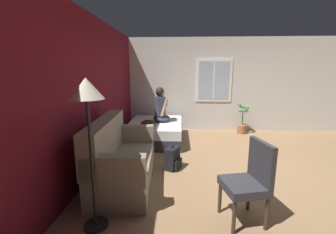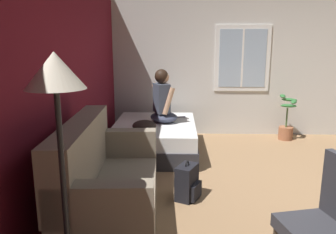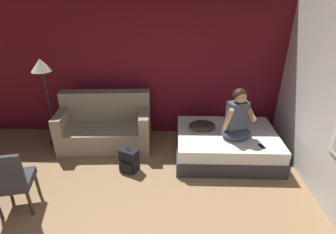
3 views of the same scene
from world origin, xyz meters
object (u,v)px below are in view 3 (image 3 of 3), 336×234
object	(u,v)px
bed	(226,144)
person_seated	(237,118)
cell_phone	(262,146)
side_chair	(11,180)
throw_pillow	(202,126)
backpack	(129,161)
floor_lamp	(43,74)
couch	(106,127)

from	to	relation	value
bed	person_seated	world-z (taller)	person_seated
bed	cell_phone	distance (m)	0.70
side_chair	throw_pillow	size ratio (longest dim) A/B	2.04
bed	throw_pillow	xyz separation A→B (m)	(-0.45, 0.12, 0.31)
backpack	floor_lamp	size ratio (longest dim) A/B	0.27
side_chair	backpack	bearing A→B (deg)	33.88
couch	throw_pillow	world-z (taller)	couch
couch	side_chair	xyz separation A→B (m)	(-0.82, -1.74, 0.14)
throw_pillow	cell_phone	size ratio (longest dim) A/B	3.33
bed	person_seated	xyz separation A→B (m)	(0.11, -0.13, 0.60)
side_chair	throw_pillow	xyz separation A→B (m)	(2.65, 1.55, 0.02)
couch	throw_pillow	xyz separation A→B (m)	(1.83, -0.19, 0.16)
couch	backpack	world-z (taller)	couch
person_seated	bed	bearing A→B (deg)	129.93
bed	floor_lamp	xyz separation A→B (m)	(-3.30, 0.34, 1.19)
bed	floor_lamp	distance (m)	3.53
side_chair	floor_lamp	xyz separation A→B (m)	(-0.21, 1.77, 0.90)
throw_pillow	backpack	bearing A→B (deg)	-153.87
backpack	cell_phone	bearing A→B (deg)	1.39
side_chair	person_seated	distance (m)	3.47
couch	side_chair	world-z (taller)	couch
bed	side_chair	world-z (taller)	side_chair
side_chair	floor_lamp	bearing A→B (deg)	96.61
cell_phone	floor_lamp	distance (m)	3.98
person_seated	couch	bearing A→B (deg)	169.41
couch	person_seated	world-z (taller)	person_seated
couch	cell_phone	xyz separation A→B (m)	(2.75, -0.76, 0.09)
side_chair	floor_lamp	world-z (taller)	floor_lamp
bed	cell_phone	size ratio (longest dim) A/B	12.60
couch	cell_phone	size ratio (longest dim) A/B	12.11
throw_pillow	couch	bearing A→B (deg)	174.02
couch	throw_pillow	distance (m)	1.84
couch	bed	bearing A→B (deg)	-7.90
throw_pillow	floor_lamp	xyz separation A→B (m)	(-2.85, 0.22, 0.88)
couch	throw_pillow	size ratio (longest dim) A/B	3.63
side_chair	person_seated	xyz separation A→B (m)	(3.20, 1.30, 0.30)
couch	side_chair	distance (m)	1.93
cell_phone	bed	bearing A→B (deg)	-58.48
throw_pillow	side_chair	bearing A→B (deg)	-149.66
backpack	bed	bearing A→B (deg)	16.17
cell_phone	floor_lamp	world-z (taller)	floor_lamp
cell_phone	backpack	bearing A→B (deg)	-14.54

